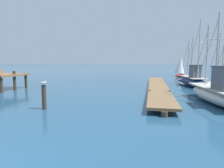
% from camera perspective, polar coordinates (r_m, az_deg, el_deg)
% --- Properties ---
extents(floating_dock, '(1.86, 20.32, 0.53)m').
position_cam_1_polar(floating_dock, '(20.21, 13.46, -0.65)').
color(floating_dock, brown).
rests_on(floating_dock, ground).
extents(fishing_boat_0, '(2.99, 8.10, 6.19)m').
position_cam_1_polar(fishing_boat_0, '(14.95, 29.02, -2.18)').
color(fishing_boat_0, silver).
rests_on(fishing_boat_0, ground).
extents(fishing_boat_1, '(2.59, 7.90, 7.49)m').
position_cam_1_polar(fishing_boat_1, '(25.35, 22.70, 1.28)').
color(fishing_boat_1, navy).
rests_on(fishing_boat_1, ground).
extents(fishing_boat_4, '(2.34, 6.34, 5.69)m').
position_cam_1_polar(fishing_boat_4, '(20.95, 30.03, -0.27)').
color(fishing_boat_4, '#337556').
rests_on(fishing_boat_4, ground).
extents(mooring_piling, '(0.30, 0.30, 1.45)m').
position_cam_1_polar(mooring_piling, '(12.26, -19.52, -3.58)').
color(mooring_piling, '#3D3023').
rests_on(mooring_piling, ground).
extents(perched_seagull, '(0.33, 0.28, 0.27)m').
position_cam_1_polar(perched_seagull, '(12.14, -19.70, 0.32)').
color(perched_seagull, gold).
rests_on(perched_seagull, mooring_piling).
extents(distant_sailboat, '(2.98, 3.67, 4.20)m').
position_cam_1_polar(distant_sailboat, '(39.15, 19.65, 4.76)').
color(distant_sailboat, '#AD2823').
rests_on(distant_sailboat, ground).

